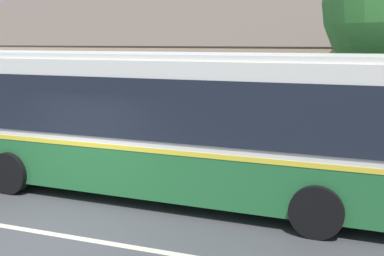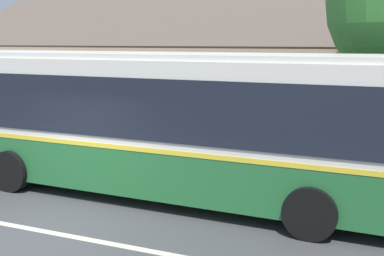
% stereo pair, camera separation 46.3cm
% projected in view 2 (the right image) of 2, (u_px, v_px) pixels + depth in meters
% --- Properties ---
extents(ground_plane, '(300.00, 300.00, 0.00)m').
position_uv_depth(ground_plane, '(38.00, 230.00, 9.19)').
color(ground_plane, '#424244').
extents(sidewalk_far, '(60.00, 3.00, 0.15)m').
position_uv_depth(sidewalk_far, '(171.00, 157.00, 14.62)').
color(sidewalk_far, '#ADAAA3').
rests_on(sidewalk_far, ground).
extents(lane_divider_stripe, '(60.00, 0.16, 0.01)m').
position_uv_depth(lane_divider_stripe, '(38.00, 230.00, 9.19)').
color(lane_divider_stripe, beige).
rests_on(lane_divider_stripe, ground).
extents(community_building, '(23.02, 10.24, 6.76)m').
position_uv_depth(community_building, '(216.00, 79.00, 22.64)').
color(community_building, tan).
rests_on(community_building, ground).
extents(transit_bus, '(12.24, 2.95, 3.30)m').
position_uv_depth(transit_bus, '(158.00, 120.00, 11.07)').
color(transit_bus, '#236633').
rests_on(transit_bus, ground).
extents(bench_by_building, '(1.63, 0.51, 0.94)m').
position_uv_depth(bench_by_building, '(34.00, 132.00, 15.99)').
color(bench_by_building, '#4C4C4C').
rests_on(bench_by_building, sidewalk_far).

